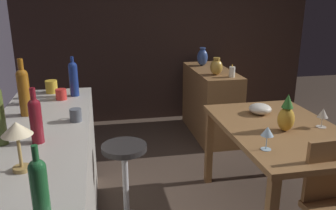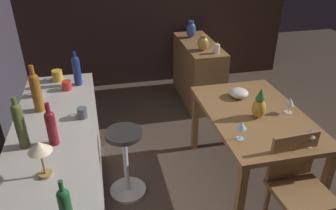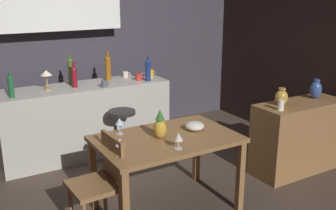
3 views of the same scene
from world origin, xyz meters
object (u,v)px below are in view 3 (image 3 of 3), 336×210
(wine_glass_right, at_px, (119,122))
(sideboard_cabinet, at_px, (298,137))
(wine_glass_left, at_px, (178,137))
(pillar_candle_tall, at_px, (281,105))
(wine_bottle_cobalt, at_px, (148,69))
(wine_bottle_amber, at_px, (108,67))
(chair_near_window, at_px, (101,181))
(cup_slate, at_px, (105,84))
(wine_bottle_olive, at_px, (71,70))
(counter_lamp, at_px, (46,75))
(dining_table, at_px, (166,146))
(pineapple_centerpiece, at_px, (160,126))
(fruit_bowl, at_px, (195,126))
(cup_cream, at_px, (126,74))
(cup_mustard, at_px, (150,73))
(bar_stool, at_px, (123,136))
(vase_ceramic_blue, at_px, (316,90))
(wine_glass_center, at_px, (120,143))
(vase_brass, at_px, (281,97))
(wine_bottle_green, at_px, (11,86))
(cup_red, at_px, (139,77))
(wine_bottle_ruby, at_px, (74,76))

(wine_glass_right, bearing_deg, sideboard_cabinet, -8.68)
(wine_glass_left, xyz_separation_m, pillar_candle_tall, (1.37, 0.17, 0.03))
(sideboard_cabinet, relative_size, wine_glass_left, 7.57)
(wine_bottle_cobalt, relative_size, wine_bottle_amber, 0.83)
(chair_near_window, distance_m, cup_slate, 1.71)
(chair_near_window, height_order, pillar_candle_tall, pillar_candle_tall)
(sideboard_cabinet, distance_m, wine_bottle_cobalt, 2.01)
(wine_bottle_olive, height_order, counter_lamp, wine_bottle_olive)
(dining_table, bearing_deg, pineapple_centerpiece, 166.12)
(wine_bottle_olive, bearing_deg, sideboard_cabinet, -42.20)
(fruit_bowl, xyz_separation_m, cup_cream, (0.11, 1.83, 0.16))
(wine_glass_left, distance_m, cup_mustard, 2.13)
(pineapple_centerpiece, distance_m, wine_bottle_amber, 1.81)
(fruit_bowl, bearing_deg, bar_stool, 102.88)
(wine_glass_left, height_order, vase_ceramic_blue, vase_ceramic_blue)
(wine_glass_right, height_order, wine_glass_center, wine_glass_right)
(counter_lamp, xyz_separation_m, pillar_candle_tall, (1.97, -1.79, -0.21))
(cup_mustard, bearing_deg, fruit_bowl, -103.49)
(vase_brass, bearing_deg, sideboard_cabinet, -8.28)
(chair_near_window, bearing_deg, wine_bottle_cobalt, 50.89)
(wine_bottle_amber, bearing_deg, wine_bottle_cobalt, -34.24)
(pineapple_centerpiece, xyz_separation_m, vase_brass, (1.52, 0.01, 0.05))
(wine_bottle_green, distance_m, pillar_candle_tall, 2.90)
(cup_slate, bearing_deg, wine_bottle_cobalt, 3.81)
(dining_table, height_order, wine_glass_right, wine_glass_right)
(sideboard_cabinet, relative_size, wine_bottle_olive, 2.98)
(wine_glass_center, height_order, fruit_bowl, wine_glass_center)
(bar_stool, distance_m, wine_bottle_cobalt, 0.94)
(sideboard_cabinet, xyz_separation_m, wine_bottle_olive, (-2.05, 1.86, 0.67))
(sideboard_cabinet, bearing_deg, wine_glass_left, -171.57)
(bar_stool, bearing_deg, dining_table, -93.35)
(wine_bottle_olive, distance_m, cup_red, 0.87)
(wine_bottle_cobalt, xyz_separation_m, cup_slate, (-0.61, -0.04, -0.11))
(cup_mustard, bearing_deg, vase_ceramic_blue, -52.69)
(sideboard_cabinet, bearing_deg, wine_bottle_ruby, 141.01)
(pineapple_centerpiece, height_order, pillar_candle_tall, pineapple_centerpiece)
(cup_red, bearing_deg, chair_near_window, -125.48)
(wine_glass_left, xyz_separation_m, cup_slate, (0.04, 1.75, 0.10))
(pineapple_centerpiece, bearing_deg, fruit_bowl, 1.69)
(wine_bottle_ruby, distance_m, cup_red, 0.84)
(wine_glass_right, bearing_deg, wine_glass_center, -113.14)
(sideboard_cabinet, relative_size, counter_lamp, 4.60)
(wine_bottle_ruby, xyz_separation_m, cup_mustard, (1.05, 0.05, -0.09))
(wine_glass_left, bearing_deg, bar_stool, 85.27)
(wine_bottle_green, bearing_deg, vase_ceramic_blue, -26.07)
(fruit_bowl, bearing_deg, chair_near_window, -175.82)
(vase_brass, bearing_deg, wine_bottle_amber, 125.98)
(wine_glass_center, relative_size, wine_bottle_cobalt, 0.47)
(fruit_bowl, relative_size, wine_bottle_amber, 0.48)
(pineapple_centerpiece, height_order, cup_cream, pineapple_centerpiece)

